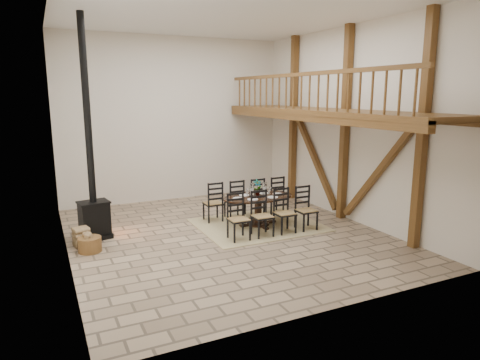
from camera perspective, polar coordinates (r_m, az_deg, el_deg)
name	(u,v)px	position (r m, az deg, el deg)	size (l,w,h in m)	color
ground	(226,235)	(10.26, -1.82, -7.29)	(8.00, 8.00, 0.00)	tan
room_shell	(272,106)	(10.25, 4.27, 9.86)	(7.02, 8.02, 5.01)	silver
rug	(258,225)	(10.97, 2.42, -5.99)	(3.00, 2.50, 0.02)	tan
dining_table	(258,211)	(10.86, 2.43, -4.11)	(2.29, 2.07, 1.18)	black
wood_stove	(93,191)	(10.27, -19.06, -1.41)	(0.75, 0.63, 5.00)	black
log_basket	(90,244)	(9.68, -19.39, -8.03)	(0.48, 0.48, 0.40)	brown
log_stack	(81,237)	(10.05, -20.39, -7.13)	(0.37, 0.38, 0.43)	#9C7457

